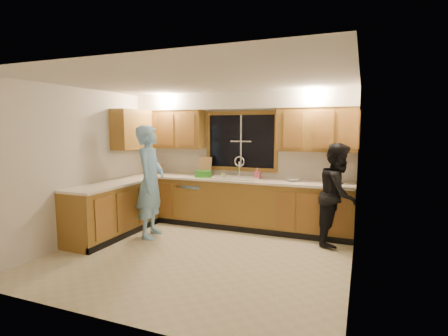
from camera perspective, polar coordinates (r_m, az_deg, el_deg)
The scene contains 26 objects.
floor at distance 5.29m, azimuth -4.16°, elevation -14.02°, with size 4.20×4.20×0.00m, color beige.
ceiling at distance 4.99m, azimuth -4.41°, elevation 13.94°, with size 4.20×4.20×0.00m, color silver.
wall_back at distance 6.74m, azimuth 2.82°, elevation 1.40°, with size 4.20×4.20×0.00m, color silver.
wall_left at distance 6.20m, azimuth -22.02°, elevation 0.47°, with size 3.80×3.80×0.00m, color silver.
wall_right at distance 4.49m, azimuth 20.60°, elevation -1.65°, with size 3.80×3.80×0.00m, color silver.
base_cabinets_back at distance 6.58m, azimuth 1.93°, elevation -5.86°, with size 4.20×0.60×0.88m, color olive.
base_cabinets_left at distance 6.39m, azimuth -17.56°, elevation -6.55°, with size 0.60×1.90×0.88m, color olive.
countertop_back at distance 6.48m, azimuth 1.90°, elevation -1.91°, with size 4.20×0.63×0.04m, color #F5E6CE.
countertop_left at distance 6.29m, azimuth -17.60°, elevation -2.48°, with size 0.63×1.90×0.04m, color #F5E6CE.
upper_cabinets_left at distance 7.15m, azimuth -8.52°, elevation 6.26°, with size 1.35×0.33×0.75m, color olive.
upper_cabinets_right at distance 6.23m, azimuth 14.92°, elevation 6.06°, with size 1.35×0.33×0.75m, color olive.
upper_cabinets_return at distance 6.92m, azimuth -14.78°, elevation 6.10°, with size 0.33×0.90×0.75m, color olive.
soffit at distance 6.56m, azimuth 2.37°, elevation 10.89°, with size 4.20×0.35×0.30m, color white.
window_frame at distance 6.70m, azimuth 2.81°, elevation 4.38°, with size 1.44×0.03×1.14m.
sink at distance 6.51m, azimuth 1.95°, elevation -2.20°, with size 0.86×0.52×0.57m.
dishwasher at distance 6.91m, azimuth -4.78°, elevation -5.54°, with size 0.60×0.56×0.82m, color white.
stove at distance 5.97m, azimuth -21.05°, elevation -7.51°, with size 0.58×0.75×0.90m, color white.
man at distance 6.05m, azimuth -11.92°, elevation -2.17°, with size 0.69×0.46×1.90m, color #7DB9EC.
woman at distance 5.84m, azimuth 18.15°, elevation -4.09°, with size 0.79×0.61×1.62m, color black.
knife_block at distance 7.25m, azimuth -10.47°, elevation -0.17°, with size 0.11×0.09×0.19m, color #946128.
cutting_board at distance 6.88m, azimuth -3.14°, elevation 0.29°, with size 0.28×0.02×0.37m, color tan.
dish_crate at distance 6.67m, azimuth -3.37°, elevation -0.96°, with size 0.27×0.25×0.13m, color #349326.
soap_bottle at distance 6.45m, azimuth 5.49°, elevation -0.89°, with size 0.09×0.09×0.21m, color #DE5476.
bowl at distance 6.27m, azimuth 11.28°, elevation -1.88°, with size 0.23×0.23×0.06m, color silver.
can_left at distance 6.50m, azimuth -0.38°, elevation -1.18°, with size 0.07×0.07×0.12m, color beige.
can_right at distance 6.43m, azimuth -0.12°, elevation -1.21°, with size 0.07×0.07×0.13m, color beige.
Camera 1 is at (2.17, -4.45, 1.86)m, focal length 28.00 mm.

